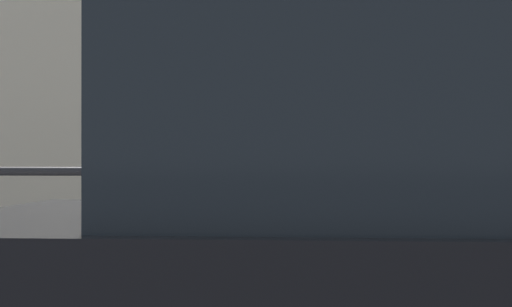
% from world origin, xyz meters
% --- Properties ---
extents(parking_meter, '(0.16, 0.17, 1.51)m').
position_xyz_m(parking_meter, '(-0.28, 0.28, 1.21)').
color(parking_meter, slate).
rests_on(parking_meter, sidewalk_curb).
extents(pedestrian_at_meter, '(0.63, 0.53, 1.62)m').
position_xyz_m(pedestrian_at_meter, '(-0.97, 0.36, 1.05)').
color(pedestrian_at_meter, '#1E233F').
rests_on(pedestrian_at_meter, sidewalk_curb).
extents(background_railing, '(24.06, 0.06, 1.11)m').
position_xyz_m(background_railing, '(-0.00, 2.46, 0.94)').
color(background_railing, black).
rests_on(background_railing, sidewalk_curb).
extents(backdrop_wall, '(32.00, 0.50, 3.91)m').
position_xyz_m(backdrop_wall, '(0.00, 5.60, 1.95)').
color(backdrop_wall, '#ADA38E').
rests_on(backdrop_wall, ground).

